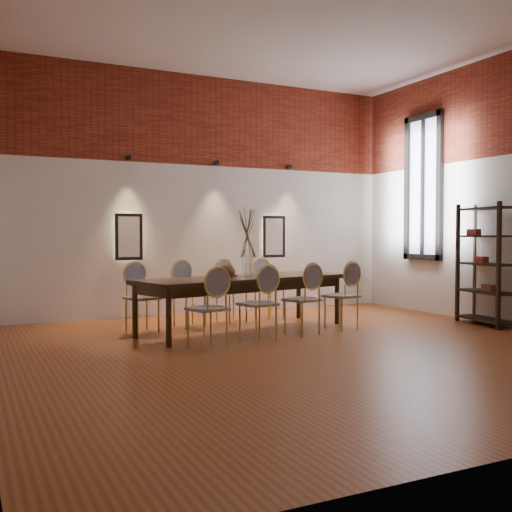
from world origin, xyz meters
name	(u,v)px	position (x,y,z in m)	size (l,w,h in m)	color
floor	(311,349)	(0.00, 0.00, -0.01)	(7.00, 7.00, 0.02)	#944D23
ceiling	(312,2)	(0.00, 0.00, 4.01)	(7.00, 7.00, 0.02)	silver
wall_back	(203,195)	(0.00, 3.55, 2.00)	(7.00, 0.10, 4.00)	silver
brick_band_back	(204,121)	(0.00, 3.48, 3.25)	(7.00, 0.02, 1.50)	maroon
niche_left	(128,237)	(-1.30, 3.45, 1.30)	(0.36, 0.06, 0.66)	#FFEAC6
niche_right	(273,237)	(1.30, 3.45, 1.30)	(0.36, 0.06, 0.66)	#FFEAC6
spot_fixture_left	(128,158)	(-1.30, 3.42, 2.55)	(0.08, 0.08, 0.10)	black
spot_fixture_mid	(216,163)	(0.20, 3.42, 2.55)	(0.08, 0.08, 0.10)	black
spot_fixture_right	(289,167)	(1.60, 3.42, 2.55)	(0.08, 0.08, 0.10)	black
window_glass	(424,187)	(3.46, 2.00, 2.15)	(0.02, 0.78, 2.38)	silver
window_frame	(423,187)	(3.44, 2.00, 2.15)	(0.08, 0.90, 2.50)	black
window_mullion	(423,187)	(3.44, 2.00, 2.15)	(0.06, 0.06, 2.40)	black
dining_table	(243,304)	(-0.17, 1.53, 0.38)	(3.07, 0.99, 0.75)	#31200D
chair_near_a	(207,309)	(-1.11, 0.51, 0.47)	(0.44, 0.44, 0.94)	#D1B75F
chair_near_b	(258,304)	(-0.36, 0.69, 0.47)	(0.44, 0.44, 0.94)	#D1B75F
chair_near_c	(302,300)	(0.38, 0.87, 0.47)	(0.44, 0.44, 0.94)	#D1B75F
chair_near_d	(341,296)	(1.13, 1.05, 0.47)	(0.44, 0.44, 0.94)	#D1B75F
chair_far_a	(142,298)	(-1.47, 2.01, 0.47)	(0.44, 0.44, 0.94)	#D1B75F
chair_far_b	(189,294)	(-0.73, 2.19, 0.47)	(0.44, 0.44, 0.94)	#D1B75F
chair_far_c	(232,291)	(0.02, 2.37, 0.47)	(0.44, 0.44, 0.94)	#D1B75F
chair_far_d	(269,288)	(0.76, 2.56, 0.47)	(0.44, 0.44, 0.94)	#D1B75F
vase	(247,266)	(-0.10, 1.55, 0.90)	(0.14, 0.14, 0.30)	silver
dried_branches	(247,233)	(-0.10, 1.55, 1.35)	(0.50, 0.50, 0.70)	brown
bowl	(227,271)	(-0.48, 1.41, 0.84)	(0.24, 0.24, 0.18)	#553616
book	(226,276)	(-0.41, 1.59, 0.77)	(0.26, 0.18, 0.03)	#8F2454
shelving_rack	(486,264)	(3.28, 0.44, 0.90)	(0.38, 1.00, 1.80)	black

